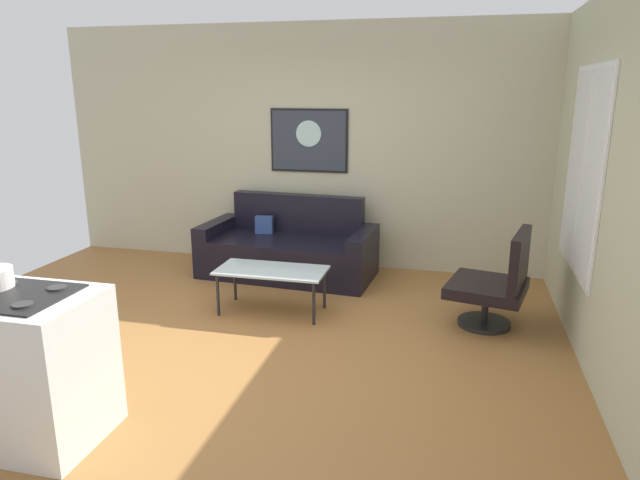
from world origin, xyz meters
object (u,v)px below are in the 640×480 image
Objects in this scene: couch at (289,250)px; coffee_table at (272,273)px; wall_painting at (309,140)px; armchair at (497,283)px.

coffee_table is at bearing -81.24° from couch.
coffee_table is 1.11× the size of wall_painting.
armchair is at bearing -24.35° from couch.
couch reaches higher than coffee_table.
wall_painting is (-0.06, 1.62, 1.10)m from coffee_table.
coffee_table is 1.15× the size of armchair.
couch is 2.43m from armchair.
wall_painting reaches higher than armchair.
armchair reaches higher than coffee_table.
couch is 2.23× the size of armchair.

